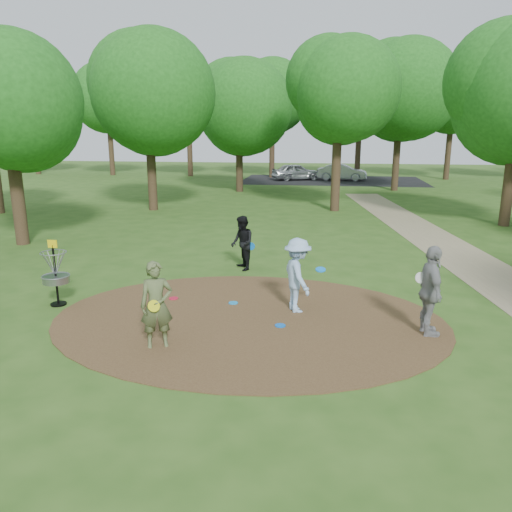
# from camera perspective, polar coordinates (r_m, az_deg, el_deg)

# --- Properties ---
(ground) EXTENTS (100.00, 100.00, 0.00)m
(ground) POSITION_cam_1_polar(r_m,az_deg,el_deg) (10.75, -0.90, -7.27)
(ground) COLOR #2D5119
(ground) RESTS_ON ground
(dirt_clearing) EXTENTS (8.40, 8.40, 0.02)m
(dirt_clearing) POSITION_cam_1_polar(r_m,az_deg,el_deg) (10.75, -0.90, -7.22)
(dirt_clearing) COLOR #47301C
(dirt_clearing) RESTS_ON ground
(parking_lot) EXTENTS (14.00, 8.00, 0.01)m
(parking_lot) POSITION_cam_1_polar(r_m,az_deg,el_deg) (40.07, 8.70, 8.55)
(parking_lot) COLOR black
(parking_lot) RESTS_ON ground
(player_observer_with_disc) EXTENTS (0.71, 0.60, 1.64)m
(player_observer_with_disc) POSITION_cam_1_polar(r_m,az_deg,el_deg) (9.37, -11.30, -5.52)
(player_observer_with_disc) COLOR #536138
(player_observer_with_disc) RESTS_ON ground
(player_throwing_with_disc) EXTENTS (1.12, 1.24, 1.67)m
(player_throwing_with_disc) POSITION_cam_1_polar(r_m,az_deg,el_deg) (10.99, 4.77, -2.23)
(player_throwing_with_disc) COLOR #9ABEE7
(player_throwing_with_disc) RESTS_ON ground
(player_walking_with_disc) EXTENTS (0.87, 0.94, 1.57)m
(player_walking_with_disc) POSITION_cam_1_polar(r_m,az_deg,el_deg) (14.26, -1.59, 1.47)
(player_walking_with_disc) COLOR black
(player_walking_with_disc) RESTS_ON ground
(player_waiting_with_disc) EXTENTS (0.59, 1.10, 1.81)m
(player_waiting_with_disc) POSITION_cam_1_polar(r_m,az_deg,el_deg) (10.26, 19.34, -3.83)
(player_waiting_with_disc) COLOR gray
(player_waiting_with_disc) RESTS_ON ground
(disc_ground_cyan) EXTENTS (0.22, 0.22, 0.02)m
(disc_ground_cyan) POSITION_cam_1_polar(r_m,az_deg,el_deg) (11.66, -2.62, -5.37)
(disc_ground_cyan) COLOR #1A89D4
(disc_ground_cyan) RESTS_ON dirt_clearing
(disc_ground_blue) EXTENTS (0.22, 0.22, 0.02)m
(disc_ground_blue) POSITION_cam_1_polar(r_m,az_deg,el_deg) (10.38, 2.78, -7.94)
(disc_ground_blue) COLOR blue
(disc_ground_blue) RESTS_ON dirt_clearing
(disc_ground_red) EXTENTS (0.22, 0.22, 0.02)m
(disc_ground_red) POSITION_cam_1_polar(r_m,az_deg,el_deg) (12.11, -9.41, -4.79)
(disc_ground_red) COLOR red
(disc_ground_red) RESTS_ON dirt_clearing
(car_left) EXTENTS (4.09, 2.92, 1.29)m
(car_left) POSITION_cam_1_polar(r_m,az_deg,el_deg) (39.92, 4.61, 9.57)
(car_left) COLOR #B0B4B8
(car_left) RESTS_ON ground
(car_right) EXTENTS (3.96, 1.73, 1.27)m
(car_right) POSITION_cam_1_polar(r_m,az_deg,el_deg) (40.14, 9.79, 9.41)
(car_right) COLOR #969B9D
(car_right) RESTS_ON ground
(disc_golf_basket) EXTENTS (0.63, 0.63, 1.54)m
(disc_golf_basket) POSITION_cam_1_polar(r_m,az_deg,el_deg) (12.24, -22.00, -1.33)
(disc_golf_basket) COLOR black
(disc_golf_basket) RESTS_ON ground
(tree_ring) EXTENTS (36.58, 45.63, 9.25)m
(tree_ring) POSITION_cam_1_polar(r_m,az_deg,el_deg) (19.67, 10.27, 17.68)
(tree_ring) COLOR #332316
(tree_ring) RESTS_ON ground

